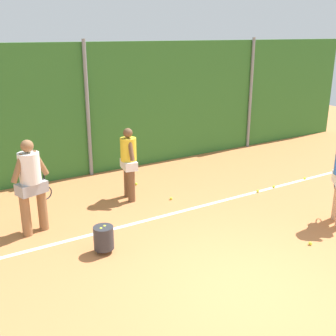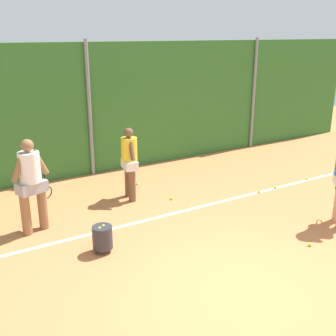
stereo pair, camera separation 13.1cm
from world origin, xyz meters
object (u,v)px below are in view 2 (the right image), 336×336
(tennis_ball_3, at_px, (310,244))
(tennis_ball_7, at_px, (307,179))
(player_backcourt_far, at_px, (129,160))
(tennis_ball_8, at_px, (259,192))
(tennis_ball_6, at_px, (275,187))
(ball_hopper, at_px, (102,237))
(player_midcourt, at_px, (31,181))
(tennis_ball_5, at_px, (137,184))
(tennis_ball_0, at_px, (172,198))

(tennis_ball_3, bearing_deg, tennis_ball_7, 42.40)
(player_backcourt_far, height_order, tennis_ball_8, player_backcourt_far)
(tennis_ball_3, relative_size, tennis_ball_6, 1.00)
(tennis_ball_7, bearing_deg, tennis_ball_6, -178.74)
(ball_hopper, relative_size, tennis_ball_3, 7.78)
(player_midcourt, bearing_deg, tennis_ball_3, -53.99)
(tennis_ball_3, bearing_deg, tennis_ball_5, 105.84)
(tennis_ball_3, bearing_deg, tennis_ball_0, 107.90)
(tennis_ball_6, bearing_deg, tennis_ball_5, 144.97)
(player_midcourt, distance_m, tennis_ball_7, 7.07)
(tennis_ball_5, relative_size, tennis_ball_7, 1.00)
(ball_hopper, bearing_deg, player_midcourt, 119.71)
(player_midcourt, height_order, ball_hopper, player_midcourt)
(ball_hopper, bearing_deg, player_backcourt_far, 52.99)
(tennis_ball_0, relative_size, tennis_ball_6, 1.00)
(tennis_ball_5, bearing_deg, tennis_ball_0, -79.40)
(ball_hopper, relative_size, tennis_ball_6, 7.78)
(tennis_ball_3, xyz_separation_m, tennis_ball_8, (1.04, 2.49, 0.00))
(tennis_ball_7, bearing_deg, tennis_ball_5, 153.85)
(ball_hopper, distance_m, tennis_ball_6, 5.02)
(player_backcourt_far, height_order, tennis_ball_6, player_backcourt_far)
(player_midcourt, relative_size, tennis_ball_7, 28.47)
(tennis_ball_3, height_order, tennis_ball_7, same)
(player_midcourt, xyz_separation_m, tennis_ball_7, (6.96, -0.68, -1.02))
(tennis_ball_3, distance_m, tennis_ball_6, 2.97)
(tennis_ball_3, height_order, tennis_ball_6, same)
(tennis_ball_0, bearing_deg, tennis_ball_6, -15.09)
(tennis_ball_7, bearing_deg, tennis_ball_3, -137.60)
(player_midcourt, height_order, tennis_ball_3, player_midcourt)
(player_midcourt, height_order, tennis_ball_7, player_midcourt)
(tennis_ball_7, bearing_deg, ball_hopper, -172.85)
(ball_hopper, xyz_separation_m, tennis_ball_7, (6.14, 0.77, -0.26))
(player_backcourt_far, height_order, tennis_ball_0, player_backcourt_far)
(tennis_ball_5, distance_m, tennis_ball_8, 3.08)
(tennis_ball_5, relative_size, tennis_ball_6, 1.00)
(tennis_ball_3, distance_m, tennis_ball_7, 3.76)
(ball_hopper, height_order, tennis_ball_6, ball_hopper)
(tennis_ball_0, distance_m, tennis_ball_8, 2.20)
(tennis_ball_6, distance_m, tennis_ball_8, 0.56)
(player_midcourt, bearing_deg, player_backcourt_far, -2.66)
(ball_hopper, height_order, tennis_ball_0, ball_hopper)
(tennis_ball_6, distance_m, tennis_ball_7, 1.18)
(tennis_ball_5, relative_size, tennis_ball_8, 1.00)
(tennis_ball_0, height_order, tennis_ball_6, same)
(tennis_ball_6, bearing_deg, player_backcourt_far, 159.48)
(player_backcourt_far, height_order, ball_hopper, player_backcourt_far)
(player_midcourt, bearing_deg, tennis_ball_5, 7.82)
(ball_hopper, distance_m, tennis_ball_7, 6.19)
(player_backcourt_far, bearing_deg, player_midcourt, -66.10)
(tennis_ball_8, bearing_deg, tennis_ball_7, 1.30)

